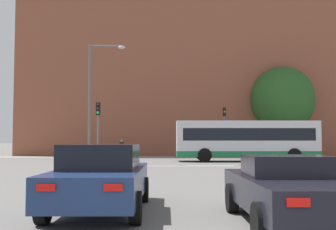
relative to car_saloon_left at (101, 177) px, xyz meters
The scene contains 12 objects.
stop_line_strip 16.58m from the car_saloon_left, 83.42° to the left, with size 7.61×0.30×0.01m, color silver.
far_pavement 30.00m from the car_saloon_left, 86.37° to the left, with size 68.46×2.50×0.01m, color gray.
brick_civic_building 40.28m from the car_saloon_left, 82.32° to the left, with size 38.44×13.27×25.74m.
car_saloon_left is the anchor object (origin of this frame).
car_roadster_right 4.08m from the car_saloon_left, 21.28° to the right, with size 2.00×4.54×1.30m.
bus_crossing_lead 23.29m from the car_saloon_left, 70.98° to the left, with size 10.46×2.63×3.00m.
traffic_light_near_left 17.61m from the car_saloon_left, 99.18° to the left, with size 0.26×0.31×3.99m.
traffic_light_far_right 30.12m from the car_saloon_left, 76.53° to the left, with size 0.26×0.31×4.60m.
street_lamp_junction 19.66m from the car_saloon_left, 99.74° to the left, with size 2.48×0.36×8.17m.
pedestrian_waiting 30.71m from the car_saloon_left, 94.87° to the left, with size 0.41×0.24×1.63m.
tree_by_building 36.64m from the car_saloon_left, 68.91° to the left, with size 5.45×5.45×7.31m.
tree_kerbside 35.17m from the car_saloon_left, 67.64° to the left, with size 6.31×6.31×8.92m.
Camera 1 is at (-0.50, -3.97, 1.61)m, focal length 45.00 mm.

